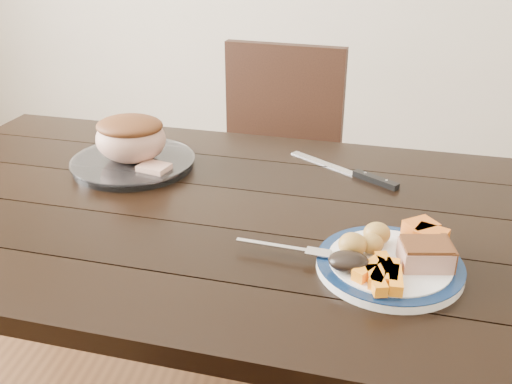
% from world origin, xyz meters
% --- Properties ---
extents(dining_table, '(1.67, 1.02, 0.75)m').
position_xyz_m(dining_table, '(-0.00, 0.00, 0.66)').
color(dining_table, black).
rests_on(dining_table, ground).
extents(chair_far, '(0.47, 0.48, 0.93)m').
position_xyz_m(chair_far, '(0.01, 0.74, 0.52)').
color(chair_far, black).
rests_on(chair_far, ground).
extents(dinner_plate, '(0.26, 0.26, 0.02)m').
position_xyz_m(dinner_plate, '(0.35, -0.19, 0.76)').
color(dinner_plate, white).
rests_on(dinner_plate, dining_table).
extents(plate_rim, '(0.26, 0.26, 0.02)m').
position_xyz_m(plate_rim, '(0.35, -0.19, 0.77)').
color(plate_rim, '#0C1F3F').
rests_on(plate_rim, dinner_plate).
extents(serving_platter, '(0.30, 0.30, 0.02)m').
position_xyz_m(serving_platter, '(-0.27, 0.17, 0.76)').
color(serving_platter, white).
rests_on(serving_platter, dining_table).
extents(pork_slice, '(0.09, 0.08, 0.04)m').
position_xyz_m(pork_slice, '(0.41, -0.19, 0.79)').
color(pork_slice, tan).
rests_on(pork_slice, dinner_plate).
extents(roasted_potatoes, '(0.09, 0.09, 0.04)m').
position_xyz_m(roasted_potatoes, '(0.31, -0.16, 0.79)').
color(roasted_potatoes, gold).
rests_on(roasted_potatoes, dinner_plate).
extents(carrot_batons, '(0.08, 0.12, 0.02)m').
position_xyz_m(carrot_batons, '(0.34, -0.25, 0.78)').
color(carrot_batons, orange).
rests_on(carrot_batons, dinner_plate).
extents(pumpkin_wedges, '(0.09, 0.09, 0.04)m').
position_xyz_m(pumpkin_wedges, '(0.41, -0.12, 0.79)').
color(pumpkin_wedges, orange).
rests_on(pumpkin_wedges, dinner_plate).
extents(dark_mushroom, '(0.07, 0.05, 0.03)m').
position_xyz_m(dark_mushroom, '(0.28, -0.23, 0.79)').
color(dark_mushroom, black).
rests_on(dark_mushroom, dinner_plate).
extents(fork, '(0.18, 0.04, 0.00)m').
position_xyz_m(fork, '(0.17, -0.18, 0.77)').
color(fork, silver).
rests_on(fork, dinner_plate).
extents(roast_joint, '(0.17, 0.15, 0.11)m').
position_xyz_m(roast_joint, '(-0.27, 0.17, 0.82)').
color(roast_joint, tan).
rests_on(roast_joint, serving_platter).
extents(cut_slice, '(0.08, 0.07, 0.02)m').
position_xyz_m(cut_slice, '(-0.19, 0.12, 0.78)').
color(cut_slice, tan).
rests_on(cut_slice, serving_platter).
extents(carving_knife, '(0.27, 0.20, 0.01)m').
position_xyz_m(carving_knife, '(0.30, 0.20, 0.76)').
color(carving_knife, silver).
rests_on(carving_knife, dining_table).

